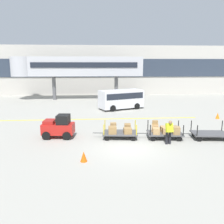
% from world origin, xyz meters
% --- Properties ---
extents(ground_plane, '(120.00, 120.00, 0.00)m').
position_xyz_m(ground_plane, '(0.00, 0.00, 0.00)').
color(ground_plane, '#9E9B91').
extents(apron_lead_line, '(18.26, 0.22, 0.01)m').
position_xyz_m(apron_lead_line, '(-1.70, 7.75, 0.00)').
color(apron_lead_line, yellow).
rests_on(apron_lead_line, ground_plane).
extents(terminal_building, '(49.48, 2.51, 7.78)m').
position_xyz_m(terminal_building, '(0.00, 25.98, 3.90)').
color(terminal_building, '#BCB7AD').
rests_on(terminal_building, ground_plane).
extents(jet_bridge, '(17.81, 3.00, 5.87)m').
position_xyz_m(jet_bridge, '(-4.98, 19.99, 4.53)').
color(jet_bridge, '#B7B7BC').
rests_on(jet_bridge, ground_plane).
extents(baggage_tug, '(2.20, 1.41, 1.58)m').
position_xyz_m(baggage_tug, '(-4.41, 2.48, 0.75)').
color(baggage_tug, red).
rests_on(baggage_tug, ground_plane).
extents(baggage_cart_lead, '(3.06, 1.62, 1.10)m').
position_xyz_m(baggage_cart_lead, '(-0.26, 2.07, 0.51)').
color(baggage_cart_lead, '#4C4C4F').
rests_on(baggage_cart_lead, ground_plane).
extents(baggage_cart_middle, '(3.06, 1.62, 1.16)m').
position_xyz_m(baggage_cart_middle, '(2.70, 1.79, 0.53)').
color(baggage_cart_middle, '#4C4C4F').
rests_on(baggage_cart_middle, ground_plane).
extents(baggage_cart_tail, '(3.06, 1.62, 1.10)m').
position_xyz_m(baggage_cart_tail, '(5.70, 1.48, 0.35)').
color(baggage_cart_tail, '#4C4C4F').
rests_on(baggage_cart_tail, ground_plane).
extents(baggage_handler, '(0.43, 0.46, 1.56)m').
position_xyz_m(baggage_handler, '(2.61, 0.56, 0.87)').
color(baggage_handler, black).
rests_on(baggage_handler, ground_plane).
extents(shuttle_van, '(5.16, 3.58, 2.10)m').
position_xyz_m(shuttle_van, '(0.94, 12.48, 1.23)').
color(shuttle_van, silver).
rests_on(shuttle_van, ground_plane).
extents(safety_cone_near, '(0.36, 0.36, 0.55)m').
position_xyz_m(safety_cone_near, '(9.25, 7.16, 0.28)').
color(safety_cone_near, orange).
rests_on(safety_cone_near, ground_plane).
extents(safety_cone_far, '(0.36, 0.36, 0.55)m').
position_xyz_m(safety_cone_far, '(-2.54, -1.71, 0.28)').
color(safety_cone_far, '#EA590F').
rests_on(safety_cone_far, ground_plane).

